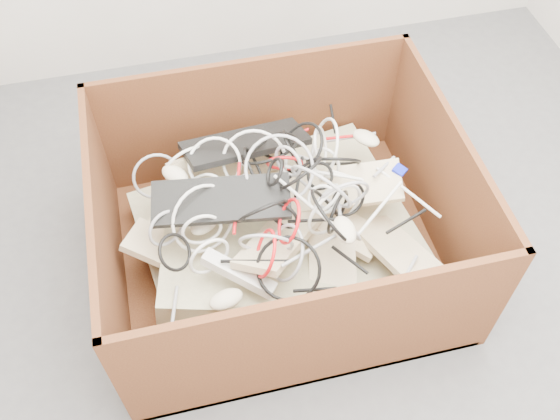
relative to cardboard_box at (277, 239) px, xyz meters
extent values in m
plane|color=#4C4B4E|center=(0.28, -0.15, -0.15)|extent=(3.00, 3.00, 0.00)
cube|color=#401E10|center=(0.02, 0.00, -0.13)|extent=(1.28, 1.06, 0.03)
cube|color=#401E10|center=(0.02, 0.52, 0.15)|extent=(1.28, 0.02, 0.60)
cube|color=#401E10|center=(0.02, -0.52, 0.15)|extent=(1.28, 0.03, 0.60)
cube|color=#401E10|center=(0.64, 0.00, 0.15)|extent=(0.03, 1.01, 0.60)
cube|color=#401E10|center=(-0.61, 0.00, 0.15)|extent=(0.02, 1.01, 0.60)
cube|color=tan|center=(0.02, 0.02, -0.06)|extent=(1.12, 0.97, 0.21)
cube|color=tan|center=(-0.09, -0.05, 0.02)|extent=(0.80, 0.72, 0.22)
cube|color=beige|center=(-0.31, 0.21, 0.07)|extent=(0.43, 0.46, 0.19)
cube|color=beige|center=(0.18, 0.01, 0.08)|extent=(0.46, 0.44, 0.14)
cube|color=beige|center=(0.14, -0.27, 0.04)|extent=(0.28, 0.50, 0.14)
cube|color=beige|center=(-0.34, -0.06, 0.06)|extent=(0.48, 0.39, 0.19)
cube|color=beige|center=(0.41, -0.24, 0.10)|extent=(0.27, 0.48, 0.21)
cube|color=beige|center=(-0.13, 0.27, 0.17)|extent=(0.46, 0.24, 0.23)
cube|color=beige|center=(0.00, -0.10, 0.16)|extent=(0.42, 0.45, 0.23)
cube|color=beige|center=(0.25, 0.07, 0.16)|extent=(0.49, 0.27, 0.15)
cube|color=black|center=(-0.05, 0.27, 0.27)|extent=(0.50, 0.26, 0.12)
cube|color=black|center=(-0.19, 0.00, 0.29)|extent=(0.50, 0.25, 0.08)
ellipsoid|color=beige|center=(-0.26, 0.00, 0.19)|extent=(0.14, 0.12, 0.04)
ellipsoid|color=beige|center=(0.42, 0.26, 0.20)|extent=(0.13, 0.13, 0.04)
ellipsoid|color=beige|center=(-0.24, -0.31, 0.16)|extent=(0.13, 0.09, 0.04)
ellipsoid|color=beige|center=(0.18, -0.21, 0.29)|extent=(0.08, 0.12, 0.04)
ellipsoid|color=beige|center=(-0.33, 0.18, 0.26)|extent=(0.13, 0.14, 0.04)
cube|color=silver|center=(-0.20, 0.07, 0.21)|extent=(0.28, 0.14, 0.11)
cube|color=silver|center=(-0.18, -0.23, 0.18)|extent=(0.24, 0.21, 0.09)
cube|color=#0D18C5|center=(0.48, 0.05, 0.22)|extent=(0.06, 0.06, 0.03)
torus|color=black|center=(0.16, -0.15, 0.29)|extent=(0.15, 0.28, 0.26)
torus|color=silver|center=(-0.19, 0.17, 0.29)|extent=(0.26, 0.24, 0.13)
torus|color=black|center=(0.24, -0.07, 0.26)|extent=(0.18, 0.09, 0.17)
torus|color=black|center=(0.01, -0.08, 0.26)|extent=(0.13, 0.13, 0.17)
torus|color=silver|center=(-0.28, -0.07, 0.25)|extent=(0.17, 0.03, 0.17)
torus|color=#97979C|center=(0.06, 0.08, 0.34)|extent=(0.11, 0.13, 0.16)
torus|color=black|center=(-0.03, -0.30, 0.25)|extent=(0.23, 0.21, 0.21)
torus|color=silver|center=(0.17, -0.05, 0.26)|extent=(0.15, 0.16, 0.11)
torus|color=silver|center=(0.23, 0.20, 0.24)|extent=(0.12, 0.34, 0.32)
torus|color=black|center=(0.25, 0.14, 0.23)|extent=(0.23, 0.18, 0.18)
torus|color=#97979C|center=(0.21, -0.10, 0.32)|extent=(0.26, 0.07, 0.26)
torus|color=silver|center=(-0.29, 0.26, 0.24)|extent=(0.22, 0.12, 0.23)
torus|color=black|center=(0.00, 0.02, 0.37)|extent=(0.08, 0.11, 0.10)
torus|color=silver|center=(0.22, 0.19, 0.27)|extent=(0.10, 0.19, 0.20)
torus|color=black|center=(-0.38, -0.14, 0.24)|extent=(0.15, 0.17, 0.11)
torus|color=silver|center=(-0.26, -0.02, 0.24)|extent=(0.32, 0.20, 0.30)
torus|color=black|center=(0.17, 0.03, 0.29)|extent=(0.12, 0.09, 0.10)
torus|color=#97979C|center=(0.15, -0.04, 0.32)|extent=(0.22, 0.28, 0.33)
torus|color=#97979C|center=(-0.02, -0.22, 0.23)|extent=(0.14, 0.25, 0.22)
torus|color=silver|center=(-0.04, 0.16, 0.28)|extent=(0.33, 0.21, 0.28)
torus|color=silver|center=(0.18, -0.10, 0.25)|extent=(0.26, 0.11, 0.27)
torus|color=#97979C|center=(-0.40, 0.26, 0.18)|extent=(0.26, 0.12, 0.24)
torus|color=black|center=(-0.05, 0.13, 0.28)|extent=(0.09, 0.22, 0.21)
torus|color=black|center=(0.20, -0.09, 0.22)|extent=(0.16, 0.19, 0.24)
torus|color=#97979C|center=(0.03, 0.06, 0.34)|extent=(0.27, 0.22, 0.18)
torus|color=#97979C|center=(-0.40, -0.03, 0.24)|extent=(0.18, 0.10, 0.19)
torus|color=silver|center=(-0.24, 0.08, 0.23)|extent=(0.20, 0.23, 0.16)
torus|color=#97979C|center=(-0.08, -0.19, 0.27)|extent=(0.25, 0.11, 0.24)
torus|color=black|center=(-0.07, -0.10, 0.33)|extent=(0.25, 0.13, 0.23)
torus|color=red|center=(0.06, 0.11, 0.30)|extent=(0.19, 0.09, 0.18)
torus|color=silver|center=(-0.27, -0.18, 0.23)|extent=(0.20, 0.08, 0.21)
torus|color=red|center=(-0.09, -0.23, 0.27)|extent=(0.10, 0.18, 0.18)
torus|color=red|center=(0.01, -0.16, 0.32)|extent=(0.11, 0.22, 0.21)
torus|color=silver|center=(0.22, 0.14, 0.23)|extent=(0.11, 0.14, 0.14)
torus|color=#97979C|center=(0.21, -0.19, 0.26)|extent=(0.07, 0.14, 0.14)
torus|color=silver|center=(0.15, -0.06, 0.28)|extent=(0.14, 0.12, 0.10)
torus|color=black|center=(0.09, 0.16, 0.33)|extent=(0.09, 0.19, 0.18)
torus|color=black|center=(0.09, 0.01, 0.36)|extent=(0.23, 0.18, 0.19)
torus|color=black|center=(0.01, 0.21, 0.29)|extent=(0.34, 0.32, 0.14)
torus|color=black|center=(0.14, 0.18, 0.29)|extent=(0.22, 0.29, 0.21)
cylinder|color=#97979C|center=(0.09, 0.24, 0.22)|extent=(0.17, 0.15, 0.02)
cylinder|color=black|center=(-0.04, 0.31, 0.21)|extent=(0.18, 0.20, 0.03)
cylinder|color=black|center=(0.33, 0.41, 0.18)|extent=(0.03, 0.13, 0.05)
cylinder|color=silver|center=(0.34, -0.12, 0.23)|extent=(0.23, 0.17, 0.08)
cylinder|color=silver|center=(0.11, 0.34, 0.19)|extent=(0.13, 0.06, 0.04)
cylinder|color=#97979C|center=(0.20, -0.08, 0.28)|extent=(0.04, 0.13, 0.03)
cylinder|color=silver|center=(0.19, 0.05, 0.28)|extent=(0.27, 0.10, 0.06)
cylinder|color=black|center=(0.04, -0.36, 0.21)|extent=(0.14, 0.06, 0.05)
cylinder|color=black|center=(-0.13, -0.23, 0.24)|extent=(0.22, 0.08, 0.04)
cylinder|color=#97979C|center=(0.06, -0.25, 0.26)|extent=(0.22, 0.10, 0.03)
cylinder|color=red|center=(0.15, 0.34, 0.19)|extent=(0.13, 0.03, 0.04)
cylinder|color=#97979C|center=(-0.43, -0.33, 0.14)|extent=(0.08, 0.27, 0.03)
cylinder|color=silver|center=(0.09, -0.09, 0.31)|extent=(0.18, 0.24, 0.08)
cylinder|color=black|center=(0.10, -0.13, 0.27)|extent=(0.17, 0.07, 0.05)
cylinder|color=black|center=(0.09, 0.04, 0.29)|extent=(0.08, 0.18, 0.02)
cylinder|color=silver|center=(0.27, 0.04, 0.25)|extent=(0.13, 0.06, 0.05)
cylinder|color=#97979C|center=(0.37, -0.36, 0.15)|extent=(0.15, 0.16, 0.02)
cylinder|color=black|center=(0.19, -0.27, 0.19)|extent=(0.10, 0.14, 0.02)
cylinder|color=#97979C|center=(-0.25, 0.32, 0.18)|extent=(0.23, 0.05, 0.04)
cylinder|color=red|center=(-0.14, 0.01, 0.28)|extent=(0.09, 0.27, 0.06)
cylinder|color=silver|center=(0.44, 0.03, 0.20)|extent=(0.09, 0.11, 0.04)
cylinder|color=#97979C|center=(0.38, 0.31, 0.15)|extent=(0.20, 0.07, 0.07)
cylinder|color=black|center=(0.42, -0.18, 0.22)|extent=(0.17, 0.07, 0.02)
cylinder|color=black|center=(-0.04, 0.19, 0.32)|extent=(0.11, 0.11, 0.05)
cylinder|color=silver|center=(-0.15, 0.26, 0.25)|extent=(0.16, 0.19, 0.02)
cylinder|color=silver|center=(0.51, -0.10, 0.21)|extent=(0.12, 0.15, 0.05)
cylinder|color=red|center=(0.35, 0.30, 0.18)|extent=(0.16, 0.06, 0.05)
camera|label=1|loc=(-0.31, -1.34, 1.97)|focal=40.18mm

